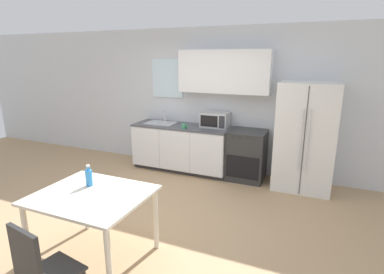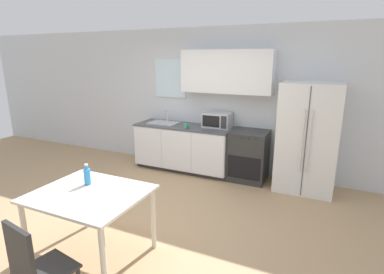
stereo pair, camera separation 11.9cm
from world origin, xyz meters
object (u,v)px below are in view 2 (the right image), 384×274
(oven_range, at_px, (248,156))
(refrigerator, at_px, (307,138))
(coffee_mug, at_px, (186,126))
(microwave, at_px, (217,120))
(drink_bottle, at_px, (87,176))
(dining_table, at_px, (90,201))
(dining_chair_near, at_px, (34,266))

(oven_range, bearing_deg, refrigerator, -1.99)
(refrigerator, height_order, coffee_mug, refrigerator)
(microwave, height_order, drink_bottle, microwave)
(dining_table, distance_m, dining_chair_near, 0.89)
(coffee_mug, bearing_deg, refrigerator, 5.70)
(oven_range, bearing_deg, dining_table, -108.87)
(oven_range, height_order, coffee_mug, coffee_mug)
(refrigerator, bearing_deg, coffee_mug, -174.30)
(oven_range, distance_m, drink_bottle, 2.98)
(oven_range, xyz_separation_m, microwave, (-0.64, 0.10, 0.58))
(oven_range, relative_size, refrigerator, 0.51)
(dining_chair_near, bearing_deg, drink_bottle, 119.38)
(oven_range, distance_m, coffee_mug, 1.25)
(refrigerator, height_order, dining_chair_near, refrigerator)
(coffee_mug, xyz_separation_m, dining_table, (0.14, -2.64, -0.26))
(oven_range, distance_m, dining_table, 3.05)
(dining_chair_near, relative_size, drink_bottle, 3.86)
(refrigerator, bearing_deg, dining_table, -124.28)
(coffee_mug, distance_m, dining_chair_near, 3.53)
(microwave, height_order, coffee_mug, microwave)
(microwave, bearing_deg, dining_table, -96.51)
(drink_bottle, bearing_deg, refrigerator, 51.96)
(microwave, bearing_deg, oven_range, -8.82)
(coffee_mug, bearing_deg, microwave, 35.27)
(oven_range, distance_m, microwave, 0.87)
(coffee_mug, distance_m, drink_bottle, 2.48)
(dining_chair_near, height_order, drink_bottle, drink_bottle)
(oven_range, xyz_separation_m, dining_chair_near, (-0.78, -3.73, 0.09))
(coffee_mug, relative_size, drink_bottle, 0.50)
(oven_range, bearing_deg, microwave, 171.18)
(refrigerator, bearing_deg, dining_chair_near, -115.16)
(microwave, height_order, dining_chair_near, microwave)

